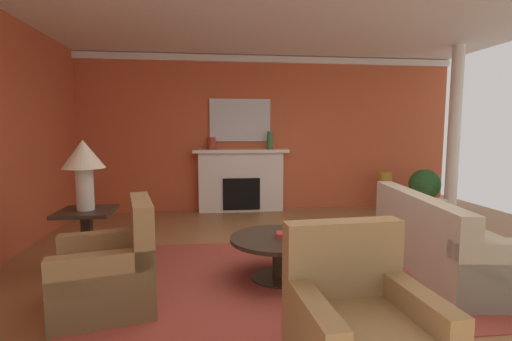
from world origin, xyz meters
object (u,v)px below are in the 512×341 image
(vase_mantel_right, at_px, (270,140))
(potted_plant, at_px, (424,188))
(armchair_facing_fireplace, at_px, (360,334))
(armchair_near_window, at_px, (110,274))
(vase_mantel_left, at_px, (211,143))
(side_table, at_px, (87,237))
(vase_tall_corner, at_px, (385,191))
(coffee_table, at_px, (278,248))
(fireplace, at_px, (241,182))
(mantel_mirror, at_px, (240,120))
(sofa, at_px, (442,244))
(table_lamp, at_px, (83,161))

(vase_mantel_right, height_order, potted_plant, vase_mantel_right)
(armchair_facing_fireplace, distance_m, vase_mantel_right, 5.01)
(armchair_facing_fireplace, height_order, potted_plant, armchair_facing_fireplace)
(armchair_near_window, bearing_deg, vase_mantel_left, 76.38)
(armchair_near_window, relative_size, armchair_facing_fireplace, 1.01)
(side_table, bearing_deg, vase_tall_corner, 29.23)
(vase_mantel_right, bearing_deg, armchair_near_window, -118.32)
(coffee_table, bearing_deg, vase_tall_corner, 48.85)
(side_table, height_order, vase_mantel_left, vase_mantel_left)
(armchair_near_window, bearing_deg, vase_mantel_right, 61.68)
(vase_mantel_right, bearing_deg, vase_mantel_left, 180.00)
(coffee_table, relative_size, vase_mantel_right, 2.94)
(fireplace, distance_m, potted_plant, 3.42)
(mantel_mirror, height_order, armchair_facing_fireplace, mantel_mirror)
(sofa, xyz_separation_m, side_table, (-3.88, 0.38, 0.10))
(coffee_table, height_order, table_lamp, table_lamp)
(mantel_mirror, height_order, vase_mantel_right, mantel_mirror)
(armchair_facing_fireplace, xyz_separation_m, table_lamp, (-2.23, 2.04, 0.92))
(coffee_table, bearing_deg, vase_mantel_right, 82.48)
(mantel_mirror, height_order, vase_mantel_left, mantel_mirror)
(mantel_mirror, distance_m, coffee_table, 3.71)
(vase_mantel_left, bearing_deg, vase_mantel_right, 0.00)
(sofa, bearing_deg, armchair_near_window, -172.08)
(mantel_mirror, xyz_separation_m, armchair_facing_fireplace, (0.33, -5.06, -1.43))
(mantel_mirror, bearing_deg, potted_plant, -12.96)
(vase_mantel_left, height_order, vase_mantel_right, vase_mantel_right)
(armchair_facing_fireplace, relative_size, vase_tall_corner, 1.27)
(armchair_near_window, relative_size, side_table, 1.38)
(vase_mantel_right, bearing_deg, table_lamp, -130.65)
(coffee_table, bearing_deg, vase_mantel_left, 101.58)
(table_lamp, relative_size, vase_mantel_left, 3.22)
(armchair_near_window, distance_m, vase_mantel_left, 3.94)
(armchair_facing_fireplace, distance_m, side_table, 3.02)
(vase_mantel_left, bearing_deg, table_lamp, -115.33)
(fireplace, xyz_separation_m, mantel_mirror, (0.00, 0.12, 1.18))
(armchair_near_window, xyz_separation_m, vase_mantel_left, (0.90, 3.71, 1.00))
(mantel_mirror, relative_size, armchair_near_window, 1.20)
(coffee_table, bearing_deg, mantel_mirror, 91.98)
(fireplace, height_order, armchair_facing_fireplace, fireplace)
(armchair_facing_fireplace, bearing_deg, armchair_near_window, 146.29)
(mantel_mirror, relative_size, armchair_facing_fireplace, 1.22)
(fireplace, relative_size, mantel_mirror, 1.55)
(sofa, xyz_separation_m, table_lamp, (-3.88, 0.38, 0.93))
(fireplace, relative_size, vase_tall_corner, 2.40)
(vase_tall_corner, bearing_deg, coffee_table, -131.15)
(side_table, distance_m, vase_mantel_left, 3.28)
(armchair_facing_fireplace, height_order, table_lamp, table_lamp)
(mantel_mirror, bearing_deg, table_lamp, -122.15)
(fireplace, height_order, vase_mantel_right, vase_mantel_right)
(mantel_mirror, bearing_deg, side_table, -122.15)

